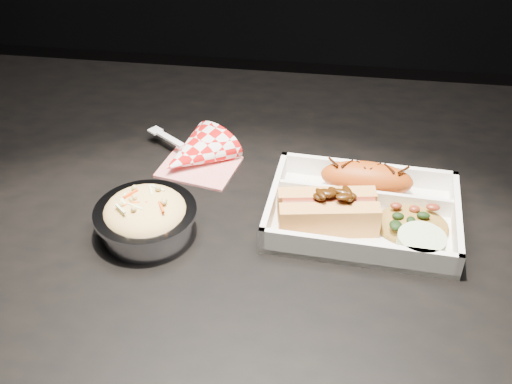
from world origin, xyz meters
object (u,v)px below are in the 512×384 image
dining_table (261,247)px  food_tray (362,215)px  napkin_fork (194,154)px  hotdog (328,209)px  foil_coleslaw_cup (146,216)px  fried_pastry (367,178)px

dining_table → food_tray: size_ratio=4.59×
dining_table → food_tray: (0.14, -0.03, 0.10)m
dining_table → napkin_fork: (-0.11, 0.08, 0.11)m
hotdog → napkin_fork: bearing=139.6°
hotdog → foil_coleslaw_cup: same height
food_tray → napkin_fork: 0.27m
foil_coleslaw_cup → napkin_fork: bearing=81.0°
hotdog → foil_coleslaw_cup: (-0.23, -0.04, -0.00)m
food_tray → foil_coleslaw_cup: 0.29m
hotdog → foil_coleslaw_cup: 0.24m
food_tray → fried_pastry: 0.06m
dining_table → foil_coleslaw_cup: 0.21m
napkin_fork → food_tray: bearing=14.0°
fried_pastry → foil_coleslaw_cup: (-0.28, -0.12, -0.00)m
hotdog → dining_table: bearing=142.6°
dining_table → napkin_fork: bearing=146.3°
foil_coleslaw_cup → fried_pastry: bearing=23.0°
food_tray → napkin_fork: (-0.25, 0.10, 0.01)m
dining_table → hotdog: size_ratio=8.77×
dining_table → foil_coleslaw_cup: (-0.14, -0.09, 0.12)m
hotdog → food_tray: bearing=17.9°
dining_table → foil_coleslaw_cup: foil_coleslaw_cup is taller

